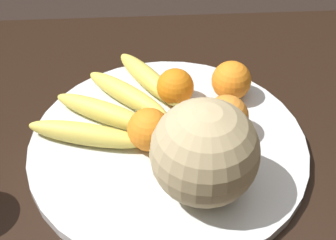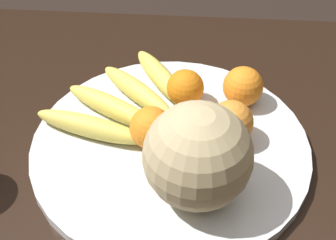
% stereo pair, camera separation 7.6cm
% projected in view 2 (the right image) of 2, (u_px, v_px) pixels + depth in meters
% --- Properties ---
extents(kitchen_table, '(1.44, 0.97, 0.74)m').
position_uv_depth(kitchen_table, '(188.00, 199.00, 0.84)').
color(kitchen_table, black).
rests_on(kitchen_table, ground_plane).
extents(fruit_bowl, '(0.47, 0.47, 0.02)m').
position_uv_depth(fruit_bowl, '(168.00, 145.00, 0.80)').
color(fruit_bowl, silver).
rests_on(fruit_bowl, kitchen_table).
extents(melon, '(0.16, 0.16, 0.16)m').
position_uv_depth(melon, '(195.00, 156.00, 0.66)').
color(melon, tan).
rests_on(melon, fruit_bowl).
extents(banana_bunch, '(0.28, 0.28, 0.04)m').
position_uv_depth(banana_bunch, '(124.00, 101.00, 0.84)').
color(banana_bunch, brown).
rests_on(banana_bunch, fruit_bowl).
extents(orange_front_left, '(0.07, 0.07, 0.07)m').
position_uv_depth(orange_front_left, '(241.00, 86.00, 0.85)').
color(orange_front_left, orange).
rests_on(orange_front_left, fruit_bowl).
extents(orange_front_right, '(0.07, 0.07, 0.07)m').
position_uv_depth(orange_front_right, '(149.00, 128.00, 0.77)').
color(orange_front_right, orange).
rests_on(orange_front_right, fruit_bowl).
extents(orange_mid_center, '(0.07, 0.07, 0.07)m').
position_uv_depth(orange_mid_center, '(183.00, 88.00, 0.85)').
color(orange_mid_center, orange).
rests_on(orange_mid_center, fruit_bowl).
extents(orange_back_left, '(0.07, 0.07, 0.07)m').
position_uv_depth(orange_back_left, '(229.00, 122.00, 0.77)').
color(orange_back_left, orange).
rests_on(orange_back_left, fruit_bowl).
extents(produce_tag, '(0.09, 0.06, 0.00)m').
position_uv_depth(produce_tag, '(206.00, 116.00, 0.84)').
color(produce_tag, white).
rests_on(produce_tag, fruit_bowl).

